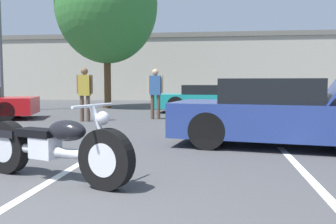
% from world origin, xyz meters
% --- Properties ---
extents(parking_stripe_middle, '(0.12, 5.98, 0.01)m').
position_xyz_m(parking_stripe_middle, '(-0.13, 1.97, 0.00)').
color(parking_stripe_middle, white).
rests_on(parking_stripe_middle, ground).
extents(parking_stripe_back, '(0.12, 5.98, 0.01)m').
position_xyz_m(parking_stripe_back, '(3.16, 1.97, 0.00)').
color(parking_stripe_back, white).
rests_on(parking_stripe_back, ground).
extents(far_building, '(32.00, 4.20, 4.40)m').
position_xyz_m(far_building, '(0.00, 23.96, 2.34)').
color(far_building, '#B2AD9E').
rests_on(far_building, ground).
extents(light_pole, '(1.21, 0.28, 7.89)m').
position_xyz_m(light_pole, '(-7.00, 12.34, 4.33)').
color(light_pole, slate).
rests_on(light_pole, ground).
extents(tree_background, '(4.69, 4.69, 7.48)m').
position_xyz_m(tree_background, '(-3.16, 14.67, 4.78)').
color(tree_background, brown).
rests_on(tree_background, ground).
extents(motorcycle, '(2.32, 1.06, 1.00)m').
position_xyz_m(motorcycle, '(-0.11, 2.11, 0.42)').
color(motorcycle, black).
rests_on(motorcycle, ground).
extents(show_car_hood_open, '(4.33, 2.41, 2.04)m').
position_xyz_m(show_car_hood_open, '(3.16, 5.05, 0.64)').
color(show_car_hood_open, navy).
rests_on(show_car_hood_open, ground).
extents(parked_car_mid_row, '(4.85, 2.18, 1.12)m').
position_xyz_m(parked_car_mid_row, '(1.85, 12.61, 0.55)').
color(parked_car_mid_row, teal).
rests_on(parked_car_mid_row, ground).
extents(spectator_by_show_car, '(0.52, 0.22, 1.67)m').
position_xyz_m(spectator_by_show_car, '(-0.10, 9.94, 0.99)').
color(spectator_by_show_car, brown).
rests_on(spectator_by_show_car, ground).
extents(spectator_midground, '(0.52, 0.22, 1.68)m').
position_xyz_m(spectator_midground, '(-2.18, 8.93, 1.00)').
color(spectator_midground, brown).
rests_on(spectator_midground, ground).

